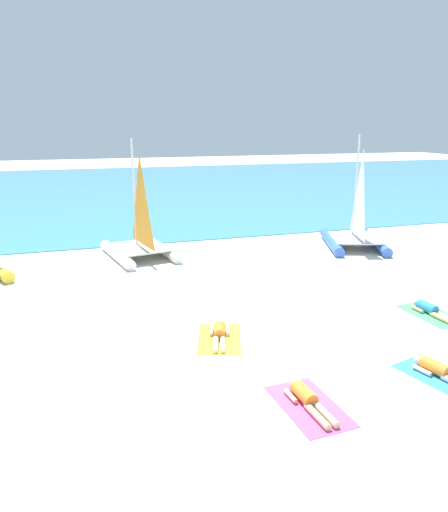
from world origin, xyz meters
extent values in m
plane|color=silver|center=(0.00, 10.00, 0.00)|extent=(120.00, 120.00, 0.00)
cube|color=teal|center=(0.00, 32.69, 0.03)|extent=(120.00, 40.00, 0.05)
cylinder|color=blue|center=(6.43, 9.87, 0.22)|extent=(1.67, 3.73, 0.43)
cylinder|color=blue|center=(8.31, 9.21, 0.22)|extent=(1.67, 3.73, 0.43)
cube|color=silver|center=(7.31, 9.37, 0.46)|extent=(2.68, 2.96, 0.05)
cylinder|color=silver|center=(7.49, 9.88, 2.70)|extent=(0.09, 0.09, 4.53)
pyramid|color=white|center=(7.20, 9.03, 2.56)|extent=(0.71, 1.90, 3.80)
cylinder|color=white|center=(-3.11, 10.60, 0.21)|extent=(1.15, 3.73, 0.43)
cylinder|color=white|center=(-1.20, 10.98, 0.21)|extent=(1.15, 3.73, 0.43)
cube|color=silver|center=(-2.12, 10.62, 0.45)|extent=(2.38, 2.72, 0.05)
cylinder|color=silver|center=(-2.22, 11.14, 2.64)|extent=(0.09, 0.09, 4.43)
pyramid|color=orange|center=(-2.05, 10.28, 2.51)|extent=(0.44, 1.92, 3.72)
cube|color=yellow|center=(-1.23, 2.14, 0.01)|extent=(1.62, 2.14, 0.01)
cylinder|color=orange|center=(-1.17, 2.33, 0.16)|extent=(0.47, 0.68, 0.30)
sphere|color=beige|center=(-1.05, 2.72, 0.16)|extent=(0.22, 0.22, 0.22)
cylinder|color=beige|center=(-1.46, 1.74, 0.08)|extent=(0.37, 0.79, 0.14)
cylinder|color=beige|center=(-1.28, 1.68, 0.08)|extent=(0.37, 0.79, 0.14)
cylinder|color=beige|center=(-1.34, 2.54, 0.07)|extent=(0.23, 0.46, 0.10)
cylinder|color=beige|center=(-0.92, 2.41, 0.07)|extent=(0.23, 0.46, 0.10)
cube|color=#D84C99|center=(-0.41, -1.31, 0.01)|extent=(1.22, 1.97, 0.01)
cylinder|color=orange|center=(-0.42, -1.11, 0.16)|extent=(0.34, 0.64, 0.30)
sphere|color=#D8AD84|center=(-0.45, -0.70, 0.16)|extent=(0.22, 0.22, 0.22)
cylinder|color=#D8AD84|center=(-0.47, -1.76, 0.08)|extent=(0.19, 0.79, 0.14)
cylinder|color=#D8AD84|center=(-0.29, -1.75, 0.08)|extent=(0.19, 0.79, 0.14)
cylinder|color=#D8AD84|center=(-0.65, -0.97, 0.07)|extent=(0.13, 0.46, 0.10)
cylinder|color=#D8AD84|center=(-0.21, -0.94, 0.07)|extent=(0.13, 0.46, 0.10)
cube|color=#338CD8|center=(2.93, -1.18, 0.01)|extent=(1.56, 2.12, 0.01)
cylinder|color=orange|center=(2.88, -0.99, 0.16)|extent=(0.45, 0.68, 0.30)
sphere|color=beige|center=(2.77, -0.59, 0.16)|extent=(0.22, 0.22, 0.22)
cylinder|color=beige|center=(2.63, -0.89, 0.07)|extent=(0.21, 0.46, 0.10)
cylinder|color=beige|center=(3.05, -0.78, 0.07)|extent=(0.21, 0.46, 0.10)
cube|color=#4CB266|center=(5.22, 1.86, 0.01)|extent=(1.23, 1.97, 0.01)
cylinder|color=#268CCC|center=(5.21, 2.06, 0.16)|extent=(0.34, 0.64, 0.30)
sphere|color=#D8AD84|center=(5.18, 2.47, 0.16)|extent=(0.22, 0.22, 0.22)
cylinder|color=#D8AD84|center=(5.16, 1.40, 0.08)|extent=(0.19, 0.79, 0.14)
cylinder|color=#D8AD84|center=(5.34, 1.42, 0.08)|extent=(0.19, 0.79, 0.14)
cylinder|color=#D8AD84|center=(4.98, 2.20, 0.07)|extent=(0.13, 0.46, 0.10)
cylinder|color=#D8AD84|center=(5.42, 2.23, 0.07)|extent=(0.13, 0.46, 0.10)
camera|label=1|loc=(-4.48, -8.72, 5.44)|focal=33.29mm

